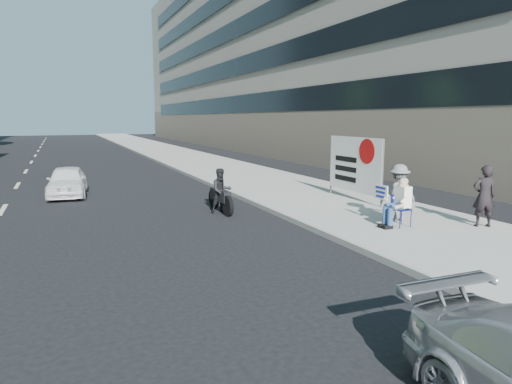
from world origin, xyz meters
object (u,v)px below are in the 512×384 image
seated_protester (398,200)px  pedestrian_woman (484,196)px  protest_banner (355,164)px  motorcycle (221,193)px  jogger (399,193)px  white_sedan_near (67,181)px

seated_protester → pedestrian_woman: size_ratio=0.80×
protest_banner → motorcycle: bearing=174.7°
jogger → pedestrian_woman: (1.61, -1.42, 0.03)m
jogger → pedestrian_woman: pedestrian_woman is taller
seated_protester → protest_banner: bearing=70.8°
protest_banner → white_sedan_near: (-9.24, 5.78, -0.82)m
seated_protester → pedestrian_woman: bearing=-22.7°
protest_banner → white_sedan_near: bearing=148.0°
jogger → pedestrian_woman: bearing=149.6°
jogger → seated_protester: bearing=59.0°
white_sedan_near → motorcycle: size_ratio=1.68×
pedestrian_woman → protest_banner: 4.78m
seated_protester → protest_banner: (1.33, 3.82, 0.53)m
pedestrian_woman → motorcycle: bearing=-17.0°
pedestrian_woman → protest_banner: size_ratio=0.54×
seated_protester → pedestrian_woman: 2.28m
jogger → motorcycle: (-3.93, 3.72, -0.31)m
protest_banner → jogger: bearing=-104.3°
seated_protester → jogger: 0.74m
seated_protester → white_sedan_near: seated_protester is taller
pedestrian_woman → motorcycle: size_ratio=0.80×
seated_protester → white_sedan_near: bearing=129.5°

